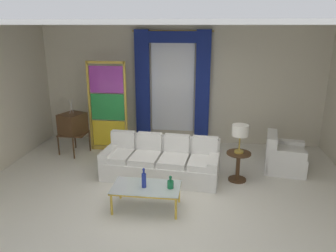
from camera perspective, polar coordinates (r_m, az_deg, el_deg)
ground_plane at (r=6.25m, az=-0.55°, el=-11.70°), size 16.00×16.00×0.00m
wall_rear at (r=8.65m, az=2.19°, el=6.99°), size 8.00×0.12×3.00m
ceiling_slab at (r=6.28m, az=0.40°, el=17.18°), size 8.00×7.60×0.04m
curtained_window at (r=8.47m, az=0.76°, el=8.44°), size 2.00×0.17×2.70m
couch_white_long at (r=6.84m, az=-1.13°, el=-6.21°), size 2.41×1.12×0.86m
coffee_table at (r=5.67m, az=-3.77°, el=-10.67°), size 1.14×0.63×0.41m
bottle_blue_decanter at (r=5.57m, az=-4.17°, el=-9.16°), size 0.08×0.08×0.34m
bottle_crystal_tall at (r=5.55m, az=0.42°, el=-9.91°), size 0.11×0.11×0.22m
vintage_tv at (r=8.22m, az=-16.09°, el=0.27°), size 0.68×0.73×1.35m
armchair_white at (r=7.52m, az=19.11°, el=-5.15°), size 0.94×0.93×0.80m
stained_glass_divider at (r=8.16m, az=-10.33°, el=2.94°), size 0.95×0.05×2.20m
peacock_figurine at (r=7.94m, az=-7.38°, el=-3.65°), size 0.44×0.60×0.50m
round_side_table at (r=6.77m, az=11.97°, el=-6.38°), size 0.48×0.48×0.59m
table_lamp_brass at (r=6.54m, az=12.32°, el=-0.96°), size 0.32×0.32×0.57m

